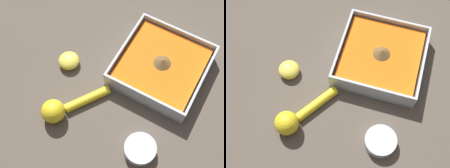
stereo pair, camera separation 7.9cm
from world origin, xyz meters
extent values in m
plane|color=brown|center=(0.00, 0.00, 0.00)|extent=(4.00, 4.00, 0.00)
cube|color=silver|center=(0.02, 0.01, 0.00)|extent=(0.22, 0.22, 0.01)
cube|color=silver|center=(0.02, 0.12, 0.03)|extent=(0.22, 0.01, 0.05)
cube|color=silver|center=(0.02, -0.10, 0.03)|extent=(0.22, 0.01, 0.05)
cube|color=silver|center=(0.13, 0.01, 0.03)|extent=(0.01, 0.21, 0.05)
cube|color=silver|center=(-0.09, 0.01, 0.03)|extent=(0.01, 0.21, 0.05)
cube|color=orange|center=(0.02, 0.01, 0.02)|extent=(0.20, 0.20, 0.03)
cone|color=brown|center=(0.02, 0.01, 0.05)|extent=(0.05, 0.05, 0.02)
cylinder|color=silver|center=(0.07, -0.21, 0.01)|extent=(0.08, 0.08, 0.03)
cylinder|color=brown|center=(0.07, -0.21, 0.01)|extent=(0.07, 0.07, 0.01)
sphere|color=yellow|center=(-0.16, -0.24, 0.03)|extent=(0.06, 0.06, 0.06)
cylinder|color=yellow|center=(-0.11, -0.16, 0.01)|extent=(0.09, 0.11, 0.02)
ellipsoid|color=#EFDB4C|center=(-0.21, -0.09, 0.02)|extent=(0.06, 0.06, 0.03)
camera|label=1|loc=(0.10, -0.41, 0.74)|focal=50.00mm
camera|label=2|loc=(0.03, -0.44, 0.74)|focal=50.00mm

